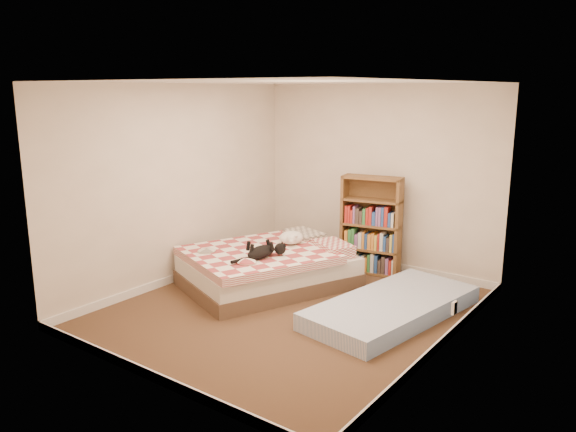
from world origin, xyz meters
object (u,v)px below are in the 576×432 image
Objects in this scene: bookshelf at (371,236)px; black_cat at (263,251)px; floor_mattress at (392,307)px; white_dog at (291,238)px; bed at (270,267)px.

black_cat is (-0.62, -1.55, 0.05)m from bookshelf.
white_dog is (-1.59, 0.31, 0.47)m from floor_mattress.
black_cat reaches higher than bed.
floor_mattress is at bearing 23.03° from bed.
bed is 1.46m from bookshelf.
white_dog is at bearing 129.04° from black_cat.
bookshelf is 1.67m from black_cat.
bed is at bearing -97.29° from white_dog.
floor_mattress is at bearing 45.81° from black_cat.
black_cat is at bearing -76.40° from white_dog.
bookshelf reaches higher than black_cat.
black_cat is at bearing -122.36° from bookshelf.
black_cat is 0.67m from white_dog.
floor_mattress is 2.83× the size of black_cat.
bed reaches higher than floor_mattress.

